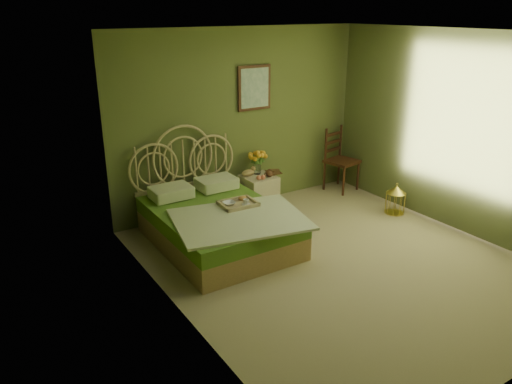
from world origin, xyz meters
TOP-DOWN VIEW (x-y plane):
  - floor at (0.00, 0.00)m, footprint 4.50×4.50m
  - ceiling at (0.00, 0.00)m, footprint 4.50×4.50m
  - wall_back at (0.00, 2.25)m, footprint 4.00×0.00m
  - wall_left at (-2.00, 0.00)m, footprint 0.00×4.50m
  - wall_right at (2.00, 0.00)m, footprint 0.00×4.50m
  - wall_art at (0.22, 2.22)m, footprint 0.54×0.04m
  - bed at (-0.96, 1.25)m, footprint 1.72×2.18m
  - nightstand at (0.13, 1.96)m, footprint 0.46×0.47m
  - chair at (1.70, 1.98)m, footprint 0.54×0.54m
  - birdcage at (1.70, 0.72)m, footprint 0.28×0.28m
  - book_lower at (0.30, 1.96)m, footprint 0.21×0.27m
  - book_upper at (0.30, 1.96)m, footprint 0.27×0.29m
  - cereal_bowl at (-0.82, 1.17)m, footprint 0.15×0.15m
  - coffee_cup at (-0.64, 1.06)m, footprint 0.09×0.09m

SIDE VIEW (x-z plane):
  - floor at x=0.00m, z-range 0.00..0.00m
  - birdcage at x=1.70m, z-range 0.00..0.42m
  - bed at x=-0.96m, z-range -0.38..0.97m
  - nightstand at x=0.13m, z-range -0.12..0.81m
  - book_lower at x=0.30m, z-range 0.51..0.53m
  - book_upper at x=0.30m, z-range 0.53..0.55m
  - cereal_bowl at x=-0.82m, z-range 0.52..0.56m
  - coffee_cup at x=-0.64m, z-range 0.52..0.59m
  - chair at x=1.70m, z-range 0.06..1.08m
  - wall_back at x=0.00m, z-range -0.70..3.30m
  - wall_left at x=-2.00m, z-range -0.95..3.55m
  - wall_right at x=2.00m, z-range -0.95..3.55m
  - wall_art at x=0.22m, z-range 1.43..2.07m
  - ceiling at x=0.00m, z-range 2.60..2.60m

